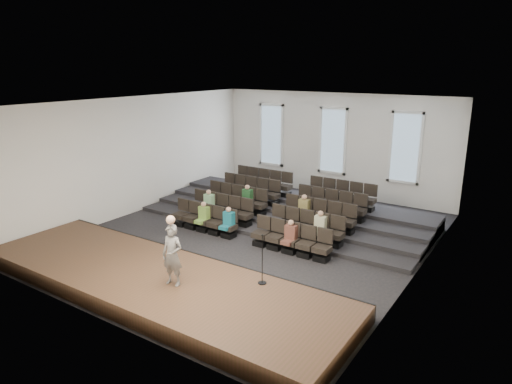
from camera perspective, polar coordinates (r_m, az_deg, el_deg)
ground at (r=17.35m, az=-0.33°, el=-5.55°), size 14.00×14.00×0.00m
ceiling at (r=16.23m, az=-0.36°, el=11.18°), size 12.00×14.00×0.02m
wall_back at (r=22.67m, az=9.62°, el=5.85°), size 12.00×0.04×5.00m
wall_front at (r=11.69m, az=-19.92°, el=-4.18°), size 12.00×0.04×5.00m
wall_left at (r=20.51m, az=-14.51°, el=4.54°), size 0.04×14.00×5.00m
wall_right at (r=14.28m, az=20.17°, el=-0.67°), size 0.04×14.00×5.00m
stage at (r=13.67m, az=-12.53°, el=-10.90°), size 11.80×3.60×0.50m
stage_lip at (r=14.82m, az=-7.59°, el=-8.49°), size 11.80×0.06×0.52m
risers at (r=19.85m, az=4.76°, el=-2.24°), size 11.80×4.80×0.60m
seating_rows at (r=18.35m, az=2.34°, el=-2.11°), size 6.80×4.70×1.67m
windows at (r=22.58m, az=9.57°, el=6.32°), size 8.44×0.10×3.24m
audience at (r=17.37m, az=-0.07°, el=-2.69°), size 5.45×2.64×1.10m
speaker at (r=12.53m, az=-10.40°, el=-7.77°), size 0.67×0.48×1.70m
mic_stand at (r=12.55m, az=0.78°, el=-9.59°), size 0.24×0.24×1.43m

